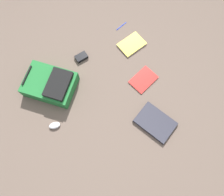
{
  "coord_description": "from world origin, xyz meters",
  "views": [
    {
      "loc": [
        0.51,
        -0.33,
        1.85
      ],
      "look_at": [
        0.0,
        0.02,
        0.02
      ],
      "focal_mm": 34.79,
      "sensor_mm": 36.0,
      "label": 1
    }
  ],
  "objects_px": {
    "book_red": "(143,80)",
    "pen_black": "(121,26)",
    "computer_mouse": "(55,125)",
    "book_comic": "(132,44)",
    "laptop": "(155,122)",
    "power_brick": "(81,57)",
    "backpack": "(51,84)"
  },
  "relations": [
    {
      "from": "backpack",
      "to": "laptop",
      "type": "bearing_deg",
      "value": 35.72
    },
    {
      "from": "book_red",
      "to": "pen_black",
      "type": "relative_size",
      "value": 1.97
    },
    {
      "from": "backpack",
      "to": "power_brick",
      "type": "relative_size",
      "value": 4.71
    },
    {
      "from": "computer_mouse",
      "to": "book_comic",
      "type": "bearing_deg",
      "value": 124.93
    },
    {
      "from": "laptop",
      "to": "computer_mouse",
      "type": "bearing_deg",
      "value": -122.59
    },
    {
      "from": "power_brick",
      "to": "pen_black",
      "type": "bearing_deg",
      "value": 98.67
    },
    {
      "from": "book_comic",
      "to": "book_red",
      "type": "relative_size",
      "value": 0.97
    },
    {
      "from": "laptop",
      "to": "power_brick",
      "type": "bearing_deg",
      "value": -167.98
    },
    {
      "from": "book_comic",
      "to": "power_brick",
      "type": "bearing_deg",
      "value": -107.82
    },
    {
      "from": "power_brick",
      "to": "book_comic",
      "type": "bearing_deg",
      "value": 72.18
    },
    {
      "from": "computer_mouse",
      "to": "pen_black",
      "type": "distance_m",
      "value": 1.18
    },
    {
      "from": "laptop",
      "to": "pen_black",
      "type": "bearing_deg",
      "value": 161.25
    },
    {
      "from": "computer_mouse",
      "to": "power_brick",
      "type": "distance_m",
      "value": 0.69
    },
    {
      "from": "book_red",
      "to": "pen_black",
      "type": "height_order",
      "value": "book_red"
    },
    {
      "from": "laptop",
      "to": "book_red",
      "type": "bearing_deg",
      "value": 157.17
    },
    {
      "from": "book_comic",
      "to": "book_red",
      "type": "height_order",
      "value": "book_comic"
    },
    {
      "from": "laptop",
      "to": "book_comic",
      "type": "distance_m",
      "value": 0.8
    },
    {
      "from": "pen_black",
      "to": "laptop",
      "type": "bearing_deg",
      "value": -18.75
    },
    {
      "from": "laptop",
      "to": "book_comic",
      "type": "height_order",
      "value": "laptop"
    },
    {
      "from": "backpack",
      "to": "computer_mouse",
      "type": "relative_size",
      "value": 5.53
    },
    {
      "from": "backpack",
      "to": "book_comic",
      "type": "xyz_separation_m",
      "value": [
        0.05,
        0.86,
        -0.06
      ]
    },
    {
      "from": "laptop",
      "to": "computer_mouse",
      "type": "distance_m",
      "value": 0.87
    },
    {
      "from": "pen_black",
      "to": "power_brick",
      "type": "bearing_deg",
      "value": -81.33
    },
    {
      "from": "laptop",
      "to": "book_comic",
      "type": "bearing_deg",
      "value": 158.7
    },
    {
      "from": "backpack",
      "to": "book_red",
      "type": "xyz_separation_m",
      "value": [
        0.41,
        0.73,
        -0.06
      ]
    },
    {
      "from": "pen_black",
      "to": "computer_mouse",
      "type": "bearing_deg",
      "value": -64.22
    },
    {
      "from": "power_brick",
      "to": "pen_black",
      "type": "distance_m",
      "value": 0.53
    },
    {
      "from": "backpack",
      "to": "book_red",
      "type": "relative_size",
      "value": 2.01
    },
    {
      "from": "backpack",
      "to": "pen_black",
      "type": "distance_m",
      "value": 0.92
    },
    {
      "from": "book_red",
      "to": "power_brick",
      "type": "xyz_separation_m",
      "value": [
        -0.52,
        -0.35,
        0.01
      ]
    },
    {
      "from": "laptop",
      "to": "pen_black",
      "type": "xyz_separation_m",
      "value": [
        -0.98,
        0.33,
        -0.01
      ]
    },
    {
      "from": "backpack",
      "to": "power_brick",
      "type": "height_order",
      "value": "backpack"
    }
  ]
}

